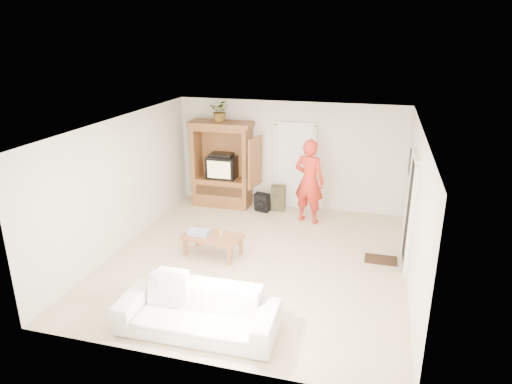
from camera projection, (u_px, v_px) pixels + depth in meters
The scene contains 19 objects.
floor at pixel (256, 259), 8.73m from camera, with size 6.00×6.00×0.00m, color tan.
ceiling at pixel (256, 125), 7.87m from camera, with size 6.00×6.00×0.00m, color white.
wall_back at pixel (289, 155), 11.03m from camera, with size 5.50×5.50×0.00m, color silver.
wall_front at pixel (192, 275), 5.57m from camera, with size 5.50×5.50×0.00m, color silver.
wall_left at pixel (122, 183), 8.99m from camera, with size 6.00×6.00×0.00m, color silver.
wall_right at pixel (415, 210), 7.62m from camera, with size 6.00×6.00×0.00m, color silver.
armoire at pixel (223, 170), 11.25m from camera, with size 1.82×1.14×2.10m.
door_back at pixel (294, 167), 11.06m from camera, with size 0.85×0.05×2.04m, color white.
doorway_right at pixel (410, 213), 8.26m from camera, with size 0.05×0.90×2.04m, color black.
framed_picture at pixel (411, 163), 9.25m from camera, with size 0.03×0.60×0.48m, color black.
doormat at pixel (381, 260), 8.70m from camera, with size 0.60×0.40×0.02m, color #382316.
plant at pixel (220, 111), 10.74m from camera, with size 0.47×0.41×0.52m, color #4C7238.
man at pixel (309, 181), 10.19m from camera, with size 0.70×0.46×1.93m, color red.
sofa at pixel (198, 311), 6.52m from camera, with size 2.29×0.89×0.67m, color white.
coffee_table at pixel (213, 238), 8.79m from camera, with size 1.19×0.76×0.41m.
towel at pixel (199, 232), 8.83m from camera, with size 0.38×0.28×0.08m, color #ED4FBA.
candle at pixel (221, 233), 8.76m from camera, with size 0.08×0.08×0.10m, color tan.
backpack_black at pixel (262, 203), 11.02m from camera, with size 0.36×0.21×0.44m, color black, non-canonical shape.
backpack_olive at pixel (278, 198), 11.08m from camera, with size 0.33×0.24×0.62m, color #47442B, non-canonical shape.
Camera 1 is at (2.06, -7.54, 4.10)m, focal length 32.00 mm.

